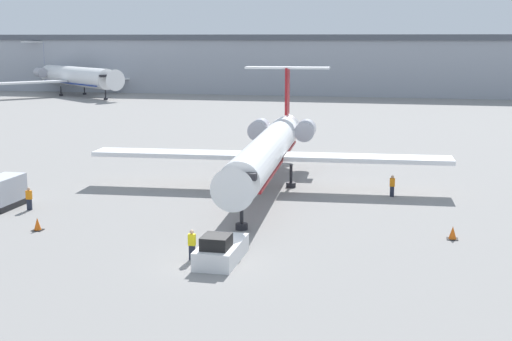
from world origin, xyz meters
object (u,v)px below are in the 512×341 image
object	(u,v)px
worker_on_apron	(29,198)
traffic_cone_left	(37,224)
luggage_cart	(3,192)
airplane_main	(269,148)
traffic_cone_right	(453,233)
pushback_tug	(221,250)
worker_near_tug	(192,244)
airplane_parked_far_left	(75,76)
worker_by_wing	(392,185)

from	to	relation	value
worker_on_apron	traffic_cone_left	size ratio (longest dim) A/B	1.99
worker_on_apron	luggage_cart	bearing A→B (deg)	174.91
airplane_main	traffic_cone_right	bearing A→B (deg)	-41.22
pushback_tug	traffic_cone_right	distance (m)	14.57
worker_near_tug	luggage_cart	bearing A→B (deg)	152.86
airplane_parked_far_left	airplane_main	bearing A→B (deg)	-54.75
pushback_tug	worker_by_wing	size ratio (longest dim) A/B	2.73
pushback_tug	traffic_cone_right	bearing A→B (deg)	29.75
luggage_cart	worker_on_apron	distance (m)	2.19
luggage_cart	worker_near_tug	bearing A→B (deg)	-27.14
pushback_tug	worker_on_apron	xyz separation A→B (m)	(-16.44, 8.40, 0.23)
pushback_tug	traffic_cone_right	world-z (taller)	pushback_tug
worker_on_apron	traffic_cone_left	xyz separation A→B (m)	(3.34, -4.82, -0.46)
pushback_tug	traffic_cone_right	xyz separation A→B (m)	(12.65, 7.23, -0.23)
worker_near_tug	worker_on_apron	world-z (taller)	worker_near_tug
airplane_main	pushback_tug	distance (m)	19.67
airplane_main	pushback_tug	world-z (taller)	airplane_main
luggage_cart	traffic_cone_left	distance (m)	7.48
worker_on_apron	airplane_parked_far_left	bearing A→B (deg)	114.81
traffic_cone_left	traffic_cone_right	world-z (taller)	traffic_cone_left
airplane_main	traffic_cone_right	distance (m)	18.77
airplane_main	worker_by_wing	xyz separation A→B (m)	(9.94, -1.01, -2.40)
luggage_cart	worker_by_wing	size ratio (longest dim) A/B	2.17
worker_by_wing	traffic_cone_left	xyz separation A→B (m)	(-21.74, -14.86, -0.48)
worker_near_tug	worker_by_wing	distance (m)	21.20
airplane_main	luggage_cart	xyz separation A→B (m)	(-17.30, -10.86, -2.13)
worker_near_tug	worker_by_wing	size ratio (longest dim) A/B	1.02
luggage_cart	worker_near_tug	world-z (taller)	luggage_cart
traffic_cone_left	worker_on_apron	bearing A→B (deg)	124.73
worker_near_tug	worker_by_wing	bearing A→B (deg)	61.05
worker_near_tug	worker_on_apron	xyz separation A→B (m)	(-14.82, 8.51, -0.04)
airplane_main	traffic_cone_left	distance (m)	19.99
luggage_cart	worker_near_tug	distance (m)	19.08
pushback_tug	airplane_parked_far_left	distance (m)	118.53
traffic_cone_left	worker_by_wing	bearing A→B (deg)	34.36
worker_on_apron	traffic_cone_left	world-z (taller)	worker_on_apron
worker_by_wing	traffic_cone_right	xyz separation A→B (m)	(4.01, -11.21, -0.49)
traffic_cone_right	airplane_parked_far_left	size ratio (longest dim) A/B	0.03
traffic_cone_left	airplane_parked_far_left	xyz separation A→B (m)	(-46.73, 98.68, 3.61)
worker_on_apron	worker_near_tug	bearing A→B (deg)	-29.87
luggage_cart	traffic_cone_right	xyz separation A→B (m)	(31.25, -1.36, -0.75)
pushback_tug	traffic_cone_left	distance (m)	13.58
airplane_parked_far_left	worker_by_wing	bearing A→B (deg)	-50.75
airplane_main	luggage_cart	size ratio (longest dim) A/B	8.43
luggage_cart	worker_on_apron	size ratio (longest dim) A/B	2.21
airplane_main	worker_near_tug	xyz separation A→B (m)	(-0.33, -19.56, -2.38)
airplane_parked_far_left	pushback_tug	bearing A→B (deg)	-59.67
airplane_main	worker_by_wing	size ratio (longest dim) A/B	18.27
pushback_tug	traffic_cone_left	size ratio (longest dim) A/B	5.56
worker_by_wing	worker_near_tug	bearing A→B (deg)	-118.95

